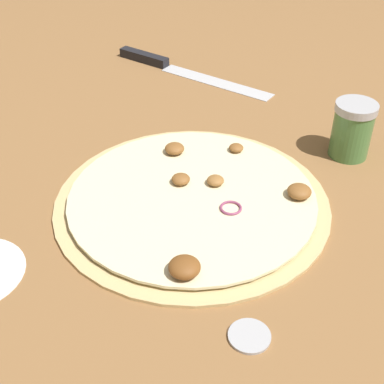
{
  "coord_description": "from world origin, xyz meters",
  "views": [
    {
      "loc": [
        -0.53,
        -0.21,
        0.44
      ],
      "look_at": [
        0.0,
        0.0,
        0.02
      ],
      "focal_mm": 50.0,
      "sensor_mm": 36.0,
      "label": 1
    }
  ],
  "objects_px": {
    "knife": "(166,65)",
    "loose_cap": "(249,335)",
    "pizza": "(193,200)",
    "spice_jar": "(352,130)"
  },
  "relations": [
    {
      "from": "pizza",
      "to": "loose_cap",
      "type": "height_order",
      "value": "pizza"
    },
    {
      "from": "pizza",
      "to": "spice_jar",
      "type": "xyz_separation_m",
      "value": [
        0.2,
        -0.18,
        0.04
      ]
    },
    {
      "from": "knife",
      "to": "loose_cap",
      "type": "xyz_separation_m",
      "value": [
        -0.58,
        -0.34,
        -0.0
      ]
    },
    {
      "from": "knife",
      "to": "spice_jar",
      "type": "relative_size",
      "value": 4.01
    },
    {
      "from": "knife",
      "to": "loose_cap",
      "type": "height_order",
      "value": "knife"
    },
    {
      "from": "pizza",
      "to": "knife",
      "type": "xyz_separation_m",
      "value": [
        0.39,
        0.21,
        -0.0
      ]
    },
    {
      "from": "knife",
      "to": "spice_jar",
      "type": "height_order",
      "value": "spice_jar"
    },
    {
      "from": "loose_cap",
      "to": "spice_jar",
      "type": "bearing_deg",
      "value": -6.23
    },
    {
      "from": "knife",
      "to": "loose_cap",
      "type": "distance_m",
      "value": 0.67
    },
    {
      "from": "pizza",
      "to": "knife",
      "type": "height_order",
      "value": "pizza"
    }
  ]
}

